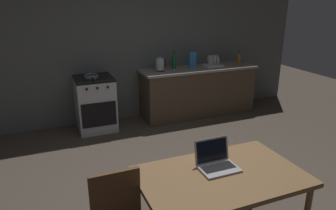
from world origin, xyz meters
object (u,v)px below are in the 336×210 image
stove_oven (95,104)px  dining_table (221,182)px  frying_pan (91,76)px  cereal_box (192,60)px  bottle (239,58)px  laptop (217,163)px  electric_kettle (160,65)px  dish_rack (213,64)px  bottle_b (174,61)px

stove_oven → dining_table: stove_oven is taller
frying_pan → cereal_box: bearing=1.6°
bottle → frying_pan: size_ratio=0.62×
stove_oven → laptop: laptop is taller
dining_table → electric_kettle: size_ratio=5.66×
laptop → stove_oven: bearing=99.7°
electric_kettle → dish_rack: 1.05m
electric_kettle → dish_rack: (1.05, 0.00, -0.06)m
dish_rack → cereal_box: bearing=177.3°
laptop → frying_pan: size_ratio=0.81×
laptop → bottle_b: bearing=73.0°
dining_table → dish_rack: size_ratio=3.92×
frying_pan → dining_table: bearing=-80.6°
dining_table → cereal_box: bearing=67.4°
dining_table → laptop: laptop is taller
stove_oven → frying_pan: size_ratio=2.25×
frying_pan → dish_rack: 2.23m
electric_kettle → cereal_box: size_ratio=0.81×
bottle_b → dish_rack: bearing=-6.1°
stove_oven → dish_rack: dish_rack is taller
electric_kettle → cereal_box: 0.63m
stove_oven → bottle_b: (1.45, 0.08, 0.59)m
laptop → bottle: bearing=53.1°
stove_oven → dish_rack: size_ratio=2.62×
electric_kettle → frying_pan: (-1.18, -0.03, -0.09)m
dish_rack → bottle_b: 0.76m
frying_pan → dish_rack: size_ratio=1.16×
stove_oven → cereal_box: 1.87m
dining_table → frying_pan: size_ratio=3.37×
laptop → frying_pan: 3.01m
laptop → cereal_box: bearing=67.2°
bottle → cereal_box: 0.95m
electric_kettle → bottle_b: bottle_b is taller
laptop → frying_pan: (-0.53, 2.96, 0.12)m
bottle → frying_pan: 2.75m
laptop → bottle: size_ratio=1.30×
electric_kettle → bottle_b: bearing=15.0°
stove_oven → cereal_box: (1.78, 0.02, 0.59)m
bottle → cereal_box: size_ratio=0.85×
dining_table → dish_rack: bearing=61.0°
bottle_b → cereal_box: bearing=-10.3°
bottle → dining_table: bearing=-126.4°
stove_oven → dining_table: bearing=-81.2°
frying_pan → stove_oven: bearing=41.9°
electric_kettle → bottle_b: size_ratio=0.79×
electric_kettle → cereal_box: bearing=1.8°
electric_kettle → bottle: size_ratio=0.95×
dining_table → bottle_b: bottle_b is taller
electric_kettle → dish_rack: bearing=0.0°
dining_table → bottle: size_ratio=5.39×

